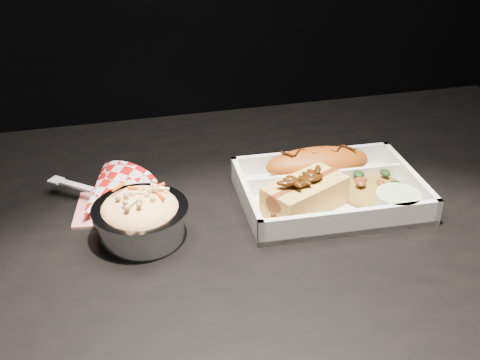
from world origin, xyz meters
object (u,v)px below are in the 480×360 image
dining_table (250,284)px  food_tray (329,194)px  hotdog (305,193)px  napkin_fork (107,196)px  fried_pastry (318,163)px  foil_coleslaw_cup (140,215)px

dining_table → food_tray: bearing=20.0°
food_tray → hotdog: 0.06m
dining_table → napkin_fork: napkin_fork is taller
hotdog → napkin_fork: (-0.26, 0.08, -0.02)m
hotdog → napkin_fork: 0.27m
food_tray → fried_pastry: (0.00, 0.06, 0.02)m
foil_coleslaw_cup → napkin_fork: 0.09m
food_tray → hotdog: size_ratio=1.99×
fried_pastry → foil_coleslaw_cup: (-0.27, -0.08, 0.00)m
fried_pastry → foil_coleslaw_cup: size_ratio=1.29×
dining_table → napkin_fork: size_ratio=7.72×
napkin_fork → hotdog: bearing=21.9°
food_tray → fried_pastry: size_ratio=1.62×
food_tray → napkin_fork: 0.31m
fried_pastry → food_tray: bearing=-92.5°
fried_pastry → napkin_fork: (-0.31, 0.00, -0.01)m
dining_table → hotdog: bearing=14.8°
foil_coleslaw_cup → napkin_fork: foil_coleslaw_cup is taller
fried_pastry → hotdog: (-0.05, -0.08, 0.00)m
food_tray → napkin_fork: size_ratio=1.66×
dining_table → hotdog: (0.08, 0.02, 0.12)m
fried_pastry → hotdog: bearing=-121.2°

